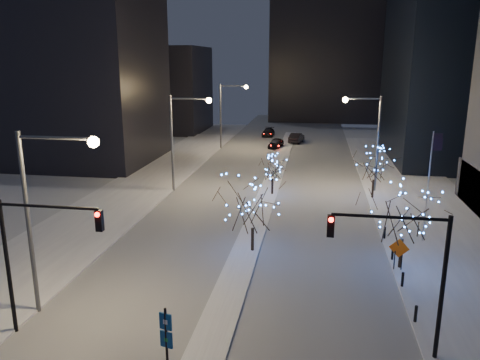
% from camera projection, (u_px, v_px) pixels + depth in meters
% --- Properties ---
extents(ground, '(160.00, 160.00, 0.00)m').
position_uv_depth(ground, '(208.00, 350.00, 22.27)').
color(ground, silver).
rests_on(ground, ground).
extents(road, '(20.00, 130.00, 0.02)m').
position_uv_depth(road, '(274.00, 176.00, 55.73)').
color(road, '#9FA4AE').
rests_on(road, ground).
extents(median, '(2.00, 80.00, 0.15)m').
position_uv_depth(median, '(270.00, 187.00, 50.93)').
color(median, white).
rests_on(median, ground).
extents(east_sidewalk, '(10.00, 90.00, 0.15)m').
position_uv_depth(east_sidewalk, '(437.00, 225.00, 39.03)').
color(east_sidewalk, white).
rests_on(east_sidewalk, ground).
extents(west_sidewalk, '(8.00, 90.00, 0.15)m').
position_uv_depth(west_sidewalk, '(110.00, 208.00, 43.56)').
color(west_sidewalk, white).
rests_on(west_sidewalk, ground).
extents(filler_west_near, '(22.00, 18.00, 24.00)m').
position_uv_depth(filler_west_near, '(69.00, 72.00, 61.92)').
color(filler_west_near, black).
rests_on(filler_west_near, ground).
extents(filler_west_far, '(18.00, 16.00, 16.00)m').
position_uv_depth(filler_west_far, '(159.00, 89.00, 91.28)').
color(filler_west_far, black).
rests_on(filler_west_far, ground).
extents(horizon_block, '(24.00, 14.00, 42.00)m').
position_uv_depth(horizon_block, '(326.00, 26.00, 104.10)').
color(horizon_block, black).
rests_on(horizon_block, ground).
extents(street_lamp_w_near, '(4.40, 0.56, 10.00)m').
position_uv_depth(street_lamp_w_near, '(44.00, 199.00, 23.97)').
color(street_lamp_w_near, '#595E66').
rests_on(street_lamp_w_near, ground).
extents(street_lamp_w_mid, '(4.40, 0.56, 10.00)m').
position_uv_depth(street_lamp_w_mid, '(181.00, 130.00, 47.87)').
color(street_lamp_w_mid, '#595E66').
rests_on(street_lamp_w_mid, ground).
extents(street_lamp_w_far, '(4.40, 0.56, 10.00)m').
position_uv_depth(street_lamp_w_far, '(227.00, 107.00, 71.78)').
color(street_lamp_w_far, '#595E66').
rests_on(street_lamp_w_far, ground).
extents(street_lamp_east, '(3.90, 0.56, 10.00)m').
position_uv_depth(street_lamp_east, '(369.00, 131.00, 47.78)').
color(street_lamp_east, '#595E66').
rests_on(street_lamp_east, ground).
extents(traffic_signal_west, '(5.26, 0.43, 7.00)m').
position_uv_depth(traffic_signal_west, '(34.00, 246.00, 22.40)').
color(traffic_signal_west, black).
rests_on(traffic_signal_west, ground).
extents(traffic_signal_east, '(5.26, 0.43, 7.00)m').
position_uv_depth(traffic_signal_east, '(408.00, 262.00, 20.64)').
color(traffic_signal_east, black).
rests_on(traffic_signal_east, ground).
extents(flagpoles, '(1.35, 2.60, 8.00)m').
position_uv_depth(flagpoles, '(430.00, 177.00, 35.48)').
color(flagpoles, silver).
rests_on(flagpoles, east_sidewalk).
extents(bollards, '(0.16, 12.16, 0.90)m').
position_uv_depth(bollards, '(397.00, 266.00, 30.08)').
color(bollards, black).
rests_on(bollards, east_sidewalk).
extents(car_near, '(2.50, 4.67, 1.51)m').
position_uv_depth(car_near, '(276.00, 143.00, 73.86)').
color(car_near, black).
rests_on(car_near, ground).
extents(car_mid, '(2.57, 5.20, 1.64)m').
position_uv_depth(car_mid, '(297.00, 138.00, 78.58)').
color(car_mid, black).
rests_on(car_mid, ground).
extents(car_far, '(2.09, 4.93, 1.42)m').
position_uv_depth(car_far, '(268.00, 132.00, 85.38)').
color(car_far, black).
rests_on(car_far, ground).
extents(holiday_tree_median_near, '(6.30, 6.30, 5.59)m').
position_uv_depth(holiday_tree_median_near, '(253.00, 204.00, 32.83)').
color(holiday_tree_median_near, black).
rests_on(holiday_tree_median_near, median).
extents(holiday_tree_median_far, '(3.35, 3.35, 3.94)m').
position_uv_depth(holiday_tree_median_far, '(273.00, 169.00, 47.30)').
color(holiday_tree_median_far, black).
rests_on(holiday_tree_median_far, median).
extents(holiday_tree_plaza_near, '(5.17, 5.17, 5.83)m').
position_uv_depth(holiday_tree_plaza_near, '(404.00, 214.00, 29.99)').
color(holiday_tree_plaza_near, black).
rests_on(holiday_tree_plaza_near, east_sidewalk).
extents(holiday_tree_plaza_far, '(4.64, 4.64, 5.08)m').
position_uv_depth(holiday_tree_plaza_far, '(375.00, 165.00, 45.88)').
color(holiday_tree_plaza_far, black).
rests_on(holiday_tree_plaza_far, east_sidewalk).
extents(wayfinding_sign, '(0.59, 0.23, 3.32)m').
position_uv_depth(wayfinding_sign, '(166.00, 336.00, 19.90)').
color(wayfinding_sign, black).
rests_on(wayfinding_sign, ground).
extents(construction_sign, '(1.26, 0.37, 2.14)m').
position_uv_depth(construction_sign, '(399.00, 251.00, 30.26)').
color(construction_sign, black).
rests_on(construction_sign, east_sidewalk).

